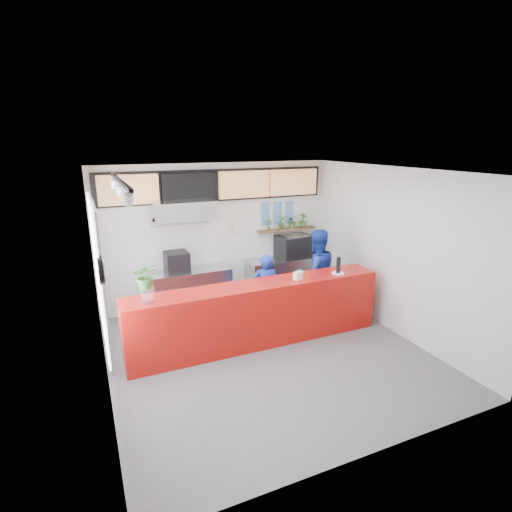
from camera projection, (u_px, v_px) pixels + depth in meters
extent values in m
plane|color=slate|center=(267.00, 353.00, 6.69)|extent=(5.00, 5.00, 0.00)
plane|color=silver|center=(269.00, 171.00, 5.85)|extent=(5.00, 5.00, 0.00)
plane|color=white|center=(218.00, 235.00, 8.47)|extent=(5.00, 0.00, 5.00)
plane|color=white|center=(98.00, 291.00, 5.31)|extent=(0.00, 5.00, 5.00)
plane|color=white|center=(392.00, 251.00, 7.23)|extent=(0.00, 5.00, 5.00)
cube|color=#AD120C|center=(258.00, 314.00, 6.89)|extent=(4.50, 0.60, 1.10)
cube|color=beige|center=(216.00, 183.00, 8.15)|extent=(5.00, 0.02, 0.80)
cube|color=#B2B5BA|center=(187.00, 291.00, 8.19)|extent=(1.80, 0.60, 0.90)
cube|color=black|center=(177.00, 262.00, 7.94)|extent=(0.46, 0.46, 0.41)
cube|color=#B2B5BA|center=(183.00, 210.00, 7.67)|extent=(1.20, 0.70, 0.35)
cube|color=#B2B5BA|center=(184.00, 220.00, 7.73)|extent=(1.20, 0.69, 0.31)
cube|color=#B2B5BA|center=(286.00, 277.00, 9.08)|extent=(1.80, 0.60, 0.90)
cube|color=black|center=(294.00, 246.00, 8.96)|extent=(0.81, 0.61, 0.49)
cube|color=silver|center=(294.00, 236.00, 8.89)|extent=(0.61, 0.44, 0.05)
cube|color=brown|center=(287.00, 229.00, 9.00)|extent=(1.40, 0.18, 0.04)
cube|color=tan|center=(129.00, 190.00, 7.40)|extent=(1.10, 0.10, 0.55)
cube|color=black|center=(190.00, 187.00, 7.84)|extent=(1.10, 0.10, 0.55)
cube|color=tan|center=(244.00, 184.00, 8.29)|extent=(1.10, 0.10, 0.55)
cube|color=tan|center=(293.00, 182.00, 8.74)|extent=(1.10, 0.10, 0.55)
cube|color=black|center=(217.00, 185.00, 8.14)|extent=(4.80, 0.04, 0.65)
cube|color=silver|center=(98.00, 270.00, 5.53)|extent=(0.04, 2.20, 1.90)
cube|color=#B2B5BA|center=(99.00, 270.00, 5.54)|extent=(0.03, 2.30, 2.00)
cylinder|color=black|center=(101.00, 271.00, 4.38)|extent=(0.05, 0.30, 0.30)
cylinder|color=white|center=(104.00, 271.00, 4.39)|extent=(0.02, 0.26, 0.26)
cube|color=black|center=(119.00, 181.00, 5.06)|extent=(0.05, 2.40, 0.04)
cylinder|color=silver|center=(225.00, 223.00, 8.43)|extent=(0.24, 0.03, 0.24)
cylinder|color=silver|center=(238.00, 226.00, 8.58)|extent=(0.24, 0.03, 0.24)
cylinder|color=silver|center=(225.00, 237.00, 8.52)|extent=(0.24, 0.03, 0.24)
cylinder|color=silver|center=(240.00, 215.00, 8.52)|extent=(0.24, 0.03, 0.24)
cube|color=#598CBF|center=(265.00, 208.00, 8.74)|extent=(0.20, 0.02, 0.25)
cube|color=#598CBF|center=(277.00, 207.00, 8.85)|extent=(0.20, 0.02, 0.25)
cube|color=#598CBF|center=(289.00, 207.00, 8.97)|extent=(0.20, 0.02, 0.25)
cube|color=#598CBF|center=(265.00, 220.00, 8.81)|extent=(0.20, 0.02, 0.25)
cube|color=#598CBF|center=(277.00, 219.00, 8.92)|extent=(0.20, 0.02, 0.25)
cube|color=#598CBF|center=(289.00, 218.00, 9.04)|extent=(0.20, 0.02, 0.25)
imported|color=#163297|center=(265.00, 290.00, 7.55)|extent=(0.59, 0.48, 1.41)
imported|color=#163297|center=(316.00, 273.00, 7.91)|extent=(0.90, 0.71, 1.78)
imported|color=#3B6E26|center=(269.00, 224.00, 8.79)|extent=(0.16, 0.13, 0.26)
imported|color=#3B6E26|center=(282.00, 222.00, 8.90)|extent=(0.19, 0.16, 0.30)
imported|color=#3B6E26|center=(292.00, 221.00, 9.00)|extent=(0.29, 0.25, 0.30)
imported|color=#3B6E26|center=(303.00, 220.00, 9.11)|extent=(0.21, 0.20, 0.32)
cylinder|color=white|center=(148.00, 295.00, 5.93)|extent=(0.24, 0.24, 0.25)
imported|color=#3B6E26|center=(146.00, 276.00, 5.84)|extent=(0.41, 0.37, 0.40)
cube|color=white|center=(298.00, 276.00, 6.94)|extent=(0.18, 0.14, 0.14)
cylinder|color=white|center=(338.00, 273.00, 7.25)|extent=(0.29, 0.29, 0.02)
cylinder|color=black|center=(338.00, 265.00, 7.21)|extent=(0.09, 0.09, 0.30)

